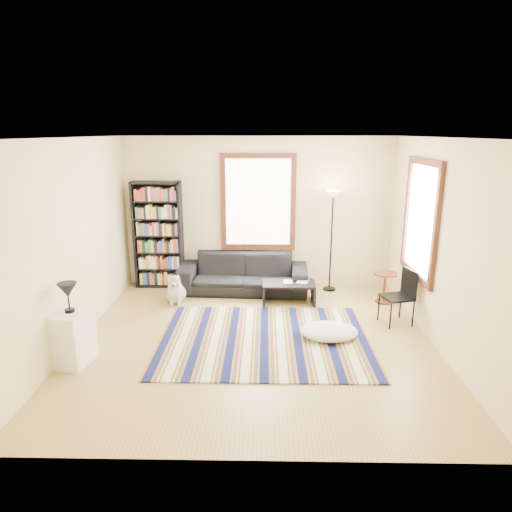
{
  "coord_description": "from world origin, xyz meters",
  "views": [
    {
      "loc": [
        0.13,
        -5.98,
        2.87
      ],
      "look_at": [
        0.0,
        0.5,
        1.1
      ],
      "focal_mm": 32.0,
      "sensor_mm": 36.0,
      "label": 1
    }
  ],
  "objects_px": {
    "side_table": "(384,288)",
    "sofa": "(243,273)",
    "white_cabinet": "(73,338)",
    "floor_cushion": "(329,331)",
    "bookshelf": "(158,235)",
    "coffee_table": "(289,292)",
    "floor_lamp": "(331,242)",
    "folding_chair": "(397,297)",
    "dog": "(176,288)"
  },
  "relations": [
    {
      "from": "side_table",
      "to": "sofa",
      "type": "bearing_deg",
      "value": 167.54
    },
    {
      "from": "sofa",
      "to": "side_table",
      "type": "bearing_deg",
      "value": -9.61
    },
    {
      "from": "side_table",
      "to": "white_cabinet",
      "type": "height_order",
      "value": "white_cabinet"
    },
    {
      "from": "floor_cushion",
      "to": "bookshelf",
      "type": "bearing_deg",
      "value": 142.31
    },
    {
      "from": "coffee_table",
      "to": "floor_cushion",
      "type": "relative_size",
      "value": 1.08
    },
    {
      "from": "sofa",
      "to": "floor_lamp",
      "type": "bearing_deg",
      "value": 6.39
    },
    {
      "from": "bookshelf",
      "to": "coffee_table",
      "type": "height_order",
      "value": "bookshelf"
    },
    {
      "from": "side_table",
      "to": "coffee_table",
      "type": "bearing_deg",
      "value": -179.03
    },
    {
      "from": "bookshelf",
      "to": "floor_lamp",
      "type": "bearing_deg",
      "value": -3.03
    },
    {
      "from": "bookshelf",
      "to": "floor_cushion",
      "type": "bearing_deg",
      "value": -37.69
    },
    {
      "from": "bookshelf",
      "to": "folding_chair",
      "type": "bearing_deg",
      "value": -23.14
    },
    {
      "from": "folding_chair",
      "to": "side_table",
      "type": "bearing_deg",
      "value": 71.41
    },
    {
      "from": "folding_chair",
      "to": "dog",
      "type": "xyz_separation_m",
      "value": [
        -3.55,
        0.81,
        -0.16
      ]
    },
    {
      "from": "dog",
      "to": "floor_cushion",
      "type": "bearing_deg",
      "value": -33.96
    },
    {
      "from": "bookshelf",
      "to": "white_cabinet",
      "type": "relative_size",
      "value": 2.86
    },
    {
      "from": "coffee_table",
      "to": "floor_lamp",
      "type": "height_order",
      "value": "floor_lamp"
    },
    {
      "from": "sofa",
      "to": "white_cabinet",
      "type": "relative_size",
      "value": 3.35
    },
    {
      "from": "floor_lamp",
      "to": "side_table",
      "type": "bearing_deg",
      "value": -37.03
    },
    {
      "from": "floor_cushion",
      "to": "white_cabinet",
      "type": "distance_m",
      "value": 3.46
    },
    {
      "from": "white_cabinet",
      "to": "floor_cushion",
      "type": "bearing_deg",
      "value": 22.87
    },
    {
      "from": "sofa",
      "to": "folding_chair",
      "type": "relative_size",
      "value": 2.73
    },
    {
      "from": "bookshelf",
      "to": "folding_chair",
      "type": "xyz_separation_m",
      "value": [
        4.02,
        -1.72,
        -0.57
      ]
    },
    {
      "from": "coffee_table",
      "to": "white_cabinet",
      "type": "bearing_deg",
      "value": -142.17
    },
    {
      "from": "sofa",
      "to": "bookshelf",
      "type": "distance_m",
      "value": 1.75
    },
    {
      "from": "sofa",
      "to": "bookshelf",
      "type": "relative_size",
      "value": 1.17
    },
    {
      "from": "coffee_table",
      "to": "floor_cushion",
      "type": "xyz_separation_m",
      "value": [
        0.51,
        -1.42,
        -0.08
      ]
    },
    {
      "from": "floor_lamp",
      "to": "folding_chair",
      "type": "height_order",
      "value": "floor_lamp"
    },
    {
      "from": "coffee_table",
      "to": "folding_chair",
      "type": "distance_m",
      "value": 1.84
    },
    {
      "from": "folding_chair",
      "to": "white_cabinet",
      "type": "relative_size",
      "value": 1.23
    },
    {
      "from": "white_cabinet",
      "to": "coffee_table",
      "type": "bearing_deg",
      "value": 47.43
    },
    {
      "from": "floor_lamp",
      "to": "dog",
      "type": "bearing_deg",
      "value": -164.96
    },
    {
      "from": "coffee_table",
      "to": "white_cabinet",
      "type": "xyz_separation_m",
      "value": [
        -2.85,
        -2.21,
        0.17
      ]
    },
    {
      "from": "sofa",
      "to": "floor_cushion",
      "type": "height_order",
      "value": "sofa"
    },
    {
      "from": "folding_chair",
      "to": "floor_cushion",
      "type": "bearing_deg",
      "value": -168.96
    },
    {
      "from": "coffee_table",
      "to": "white_cabinet",
      "type": "height_order",
      "value": "white_cabinet"
    },
    {
      "from": "sofa",
      "to": "dog",
      "type": "height_order",
      "value": "sofa"
    },
    {
      "from": "sofa",
      "to": "bookshelf",
      "type": "xyz_separation_m",
      "value": [
        -1.6,
        0.27,
        0.66
      ]
    },
    {
      "from": "sofa",
      "to": "side_table",
      "type": "distance_m",
      "value": 2.53
    },
    {
      "from": "side_table",
      "to": "white_cabinet",
      "type": "xyz_separation_m",
      "value": [
        -4.5,
        -2.24,
        0.08
      ]
    },
    {
      "from": "floor_cushion",
      "to": "white_cabinet",
      "type": "relative_size",
      "value": 1.19
    },
    {
      "from": "bookshelf",
      "to": "coffee_table",
      "type": "bearing_deg",
      "value": -19.22
    },
    {
      "from": "sofa",
      "to": "coffee_table",
      "type": "height_order",
      "value": "sofa"
    },
    {
      "from": "dog",
      "to": "folding_chair",
      "type": "bearing_deg",
      "value": -17.98
    },
    {
      "from": "side_table",
      "to": "floor_cushion",
      "type": "bearing_deg",
      "value": -128.31
    },
    {
      "from": "bookshelf",
      "to": "white_cabinet",
      "type": "distance_m",
      "value": 3.15
    },
    {
      "from": "floor_cushion",
      "to": "floor_lamp",
      "type": "height_order",
      "value": "floor_lamp"
    },
    {
      "from": "bookshelf",
      "to": "floor_lamp",
      "type": "distance_m",
      "value": 3.22
    },
    {
      "from": "floor_lamp",
      "to": "dog",
      "type": "relative_size",
      "value": 3.4
    },
    {
      "from": "floor_cushion",
      "to": "dog",
      "type": "distance_m",
      "value": 2.81
    },
    {
      "from": "dog",
      "to": "bookshelf",
      "type": "bearing_deg",
      "value": 112.06
    }
  ]
}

